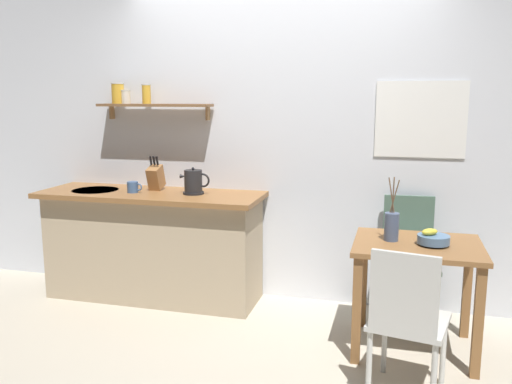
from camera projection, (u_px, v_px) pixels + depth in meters
ground_plane at (260, 325)px, 3.97m from camera, size 14.00×14.00×0.00m
back_wall at (305, 136)px, 4.30m from camera, size 6.80×0.11×2.70m
kitchen_counter at (153, 244)px, 4.45m from camera, size 1.83×0.63×0.90m
wall_shelf at (142, 100)px, 4.44m from camera, size 0.97×0.20×0.30m
dining_table at (417, 264)px, 3.49m from camera, size 0.81×0.68×0.73m
dining_chair_near at (407, 317)px, 2.91m from camera, size 0.48×0.49×0.88m
dining_chair_far at (408, 252)px, 4.02m from camera, size 0.45×0.44×0.93m
fruit_bowl at (433, 239)px, 3.42m from camera, size 0.20×0.20×0.11m
twig_vase at (392, 226)px, 3.52m from camera, size 0.09×0.09×0.42m
electric_kettle at (194, 182)px, 4.26m from camera, size 0.25×0.17×0.22m
knife_block at (156, 177)px, 4.43m from camera, size 0.10×0.18×0.29m
coffee_mug_by_sink at (133, 187)px, 4.33m from camera, size 0.13×0.09×0.09m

